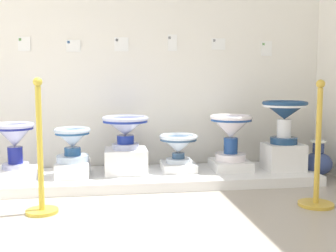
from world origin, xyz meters
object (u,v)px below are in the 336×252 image
at_px(info_placard_first, 24,44).
at_px(info_placard_sixth, 266,48).
at_px(plinth_block_slender_white, 126,161).
at_px(plinth_block_squat_floral, 178,166).
at_px(antique_toilet_squat_floral, 178,144).
at_px(info_placard_third, 121,44).
at_px(info_placard_fourth, 172,43).
at_px(info_placard_fifth, 218,44).
at_px(info_placard_second, 73,46).
at_px(decorative_vase_spare, 318,163).
at_px(antique_toilet_rightmost, 231,130).
at_px(antique_toilet_slender_white, 125,126).
at_px(stanchion_post_near_left, 41,170).
at_px(plinth_block_leftmost, 73,169).
at_px(antique_toilet_central_ornate, 285,113).
at_px(plinth_block_broad_patterned, 16,173).
at_px(plinth_block_rightmost, 230,165).
at_px(antique_toilet_leftmost, 72,141).
at_px(stanchion_post_near_right, 317,170).
at_px(plinth_block_central_ornate, 283,157).
at_px(antique_toilet_broad_patterned, 14,137).

relative_size(info_placard_first, info_placard_sixth, 0.89).
relative_size(plinth_block_slender_white, plinth_block_squat_floral, 1.14).
relative_size(antique_toilet_squat_floral, info_placard_third, 2.65).
height_order(info_placard_fourth, info_placard_fifth, info_placard_fourth).
distance_m(plinth_block_squat_floral, info_placard_second, 1.53).
bearing_deg(decorative_vase_spare, antique_toilet_rightmost, 172.57).
bearing_deg(plinth_block_slender_white, antique_toilet_slender_white, 0.00).
height_order(antique_toilet_squat_floral, antique_toilet_rightmost, antique_toilet_rightmost).
height_order(plinth_block_squat_floral, stanchion_post_near_left, stanchion_post_near_left).
bearing_deg(info_placard_fourth, info_placard_first, 180.00).
relative_size(plinth_block_leftmost, antique_toilet_slender_white, 0.85).
bearing_deg(antique_toilet_rightmost, antique_toilet_central_ornate, -10.85).
bearing_deg(info_placard_fourth, decorative_vase_spare, -18.79).
bearing_deg(info_placard_fourth, info_placard_fifth, 0.00).
bearing_deg(plinth_block_broad_patterned, plinth_block_slender_white, 4.99).
bearing_deg(plinth_block_rightmost, info_placard_sixth, 36.43).
distance_m(antique_toilet_slender_white, info_placard_sixth, 1.68).
distance_m(antique_toilet_leftmost, antique_toilet_rightmost, 1.47).
bearing_deg(stanchion_post_near_right, plinth_block_central_ornate, 82.36).
height_order(plinth_block_squat_floral, info_placard_fifth, info_placard_fifth).
bearing_deg(info_placard_third, plinth_block_squat_floral, -32.27).
relative_size(plinth_block_squat_floral, decorative_vase_spare, 0.92).
height_order(antique_toilet_rightmost, info_placard_first, info_placard_first).
bearing_deg(info_placard_fifth, plinth_block_slender_white, -160.02).
xyz_separation_m(plinth_block_slender_white, antique_toilet_slender_white, (0.00, 0.00, 0.32)).
xyz_separation_m(antique_toilet_slender_white, plinth_block_squat_floral, (0.49, 0.03, -0.39)).
xyz_separation_m(antique_toilet_central_ornate, info_placard_fourth, (-1.00, 0.44, 0.67)).
distance_m(antique_toilet_broad_patterned, decorative_vase_spare, 2.80).
height_order(plinth_block_central_ornate, stanchion_post_near_left, stanchion_post_near_left).
height_order(info_placard_second, info_placard_third, info_placard_third).
height_order(info_placard_third, stanchion_post_near_left, info_placard_third).
xyz_separation_m(plinth_block_central_ornate, info_placard_first, (-2.41, 0.44, 1.06)).
height_order(info_placard_first, decorative_vase_spare, info_placard_first).
distance_m(plinth_block_central_ornate, info_placard_second, 2.26).
xyz_separation_m(antique_toilet_broad_patterned, plinth_block_slender_white, (0.95, 0.08, -0.25)).
relative_size(info_placard_first, info_placard_second, 1.00).
relative_size(antique_toilet_slender_white, info_placard_sixth, 2.83).
relative_size(plinth_block_leftmost, info_placard_third, 2.62).
bearing_deg(stanchion_post_near_right, antique_toilet_broad_patterned, 159.91).
bearing_deg(info_placard_first, antique_toilet_central_ornate, -10.39).
relative_size(antique_toilet_broad_patterned, antique_toilet_slender_white, 0.93).
bearing_deg(plinth_block_slender_white, antique_toilet_broad_patterned, -175.01).
relative_size(plinth_block_rightmost, info_placard_sixth, 2.49).
distance_m(info_placard_second, info_placard_sixth, 1.94).
relative_size(plinth_block_leftmost, info_placard_fifth, 2.56).
bearing_deg(plinth_block_leftmost, antique_toilet_central_ornate, -0.84).
bearing_deg(info_placard_second, antique_toilet_squat_floral, -18.39).
bearing_deg(antique_toilet_rightmost, plinth_block_leftmost, -177.47).
height_order(antique_toilet_broad_patterned, plinth_block_central_ornate, antique_toilet_broad_patterned).
height_order(antique_toilet_squat_floral, stanchion_post_near_right, stanchion_post_near_right).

